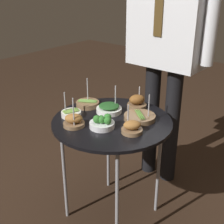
% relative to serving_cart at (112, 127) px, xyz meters
% --- Properties ---
extents(ground_plane, '(8.00, 8.00, 0.00)m').
position_rel_serving_cart_xyz_m(ground_plane, '(0.00, 0.00, -0.63)').
color(ground_plane, black).
extents(serving_cart, '(0.68, 0.68, 0.67)m').
position_rel_serving_cart_xyz_m(serving_cart, '(0.00, 0.00, 0.00)').
color(serving_cart, black).
rests_on(serving_cart, ground_plane).
extents(bowl_broccoli_mid_left, '(0.14, 0.14, 0.07)m').
position_rel_serving_cart_xyz_m(bowl_broccoli_mid_left, '(0.02, -0.10, 0.07)').
color(bowl_broccoli_mid_left, silver).
rests_on(bowl_broccoli_mid_left, serving_cart).
extents(bowl_asparagus_near_rim, '(0.18, 0.18, 0.16)m').
position_rel_serving_cart_xyz_m(bowl_asparagus_near_rim, '(0.12, 0.11, 0.06)').
color(bowl_asparagus_near_rim, brown).
rests_on(bowl_asparagus_near_rim, serving_cart).
extents(bowl_asparagus_far_rim, '(0.14, 0.14, 0.17)m').
position_rel_serving_cart_xyz_m(bowl_asparagus_far_rim, '(-0.24, 0.06, 0.06)').
color(bowl_asparagus_far_rim, brown).
rests_on(bowl_asparagus_far_rim, serving_cart).
extents(bowl_roast_front_center, '(0.12, 0.12, 0.18)m').
position_rel_serving_cart_xyz_m(bowl_roast_front_center, '(-0.11, -0.19, 0.08)').
color(bowl_roast_front_center, brown).
rests_on(bowl_roast_front_center, serving_cart).
extents(bowl_spinach_front_left, '(0.15, 0.15, 0.16)m').
position_rel_serving_cart_xyz_m(bowl_spinach_front_left, '(-0.08, 0.07, 0.07)').
color(bowl_spinach_front_left, white).
rests_on(bowl_spinach_front_left, serving_cart).
extents(bowl_roast_back_right, '(0.12, 0.12, 0.13)m').
position_rel_serving_cart_xyz_m(bowl_roast_back_right, '(0.01, 0.23, 0.08)').
color(bowl_roast_back_right, brown).
rests_on(bowl_roast_back_right, serving_cart).
extents(bowl_roast_back_left, '(0.11, 0.12, 0.15)m').
position_rel_serving_cart_xyz_m(bowl_roast_back_left, '(0.17, -0.05, 0.07)').
color(bowl_roast_back_left, brown).
rests_on(bowl_roast_back_left, serving_cart).
extents(bowl_asparagus_center, '(0.12, 0.12, 0.15)m').
position_rel_serving_cart_xyz_m(bowl_asparagus_center, '(-0.21, -0.11, 0.06)').
color(bowl_asparagus_center, silver).
rests_on(bowl_asparagus_center, serving_cart).
extents(waiter_figure, '(0.65, 0.24, 1.75)m').
position_rel_serving_cart_xyz_m(waiter_figure, '(-0.01, 0.57, 0.48)').
color(waiter_figure, black).
rests_on(waiter_figure, ground_plane).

